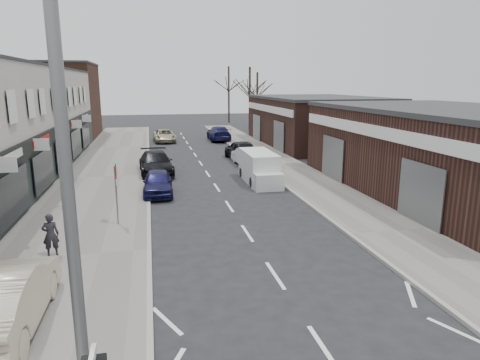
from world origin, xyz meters
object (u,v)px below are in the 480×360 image
street_lamp (84,198)px  warning_sign (116,176)px  sedan_on_pavement (3,298)px  parked_car_right_b (241,150)px  parked_car_left_c (164,136)px  parked_car_left_b (156,163)px  parked_car_left_a (158,183)px  pedestrian (51,235)px  parked_car_right_c (219,133)px  white_van (259,168)px  parked_car_right_a (247,156)px

street_lamp → warning_sign: (-0.63, 12.80, -2.42)m
sedan_on_pavement → parked_car_right_b: (10.71, 22.63, -0.13)m
warning_sign → parked_car_left_c: warning_sign is taller
parked_car_left_b → parked_car_left_a: bearing=-93.0°
pedestrian → parked_car_right_c: (10.72, 30.07, -0.12)m
sedan_on_pavement → pedestrian: 4.62m
white_van → parked_car_left_c: size_ratio=1.04×
warning_sign → parked_car_left_b: size_ratio=0.52×
parked_car_left_a → parked_car_left_b: size_ratio=0.75×
parked_car_left_a → parked_car_left_c: parked_car_left_a is taller
pedestrian → parked_car_left_b: (3.82, 13.77, -0.13)m
parked_car_right_a → parked_car_right_b: 2.42m
white_van → parked_car_left_b: white_van is taller
parked_car_left_c → white_van: bearing=-78.7°
warning_sign → parked_car_right_a: size_ratio=0.66×
pedestrian → parked_car_left_c: (4.98, 30.07, -0.23)m
parked_car_left_a → parked_car_left_c: 21.87m
parked_car_right_a → white_van: bearing=81.4°
warning_sign → parked_car_left_a: (1.76, 5.12, -1.54)m
parked_car_right_b → parked_car_right_a: bearing=84.6°
white_van → pedestrian: size_ratio=3.18×
sedan_on_pavement → pedestrian: (0.13, 4.62, -0.04)m
warning_sign → parked_car_right_c: size_ratio=0.52×
street_lamp → parked_car_right_c: bearing=78.6°
white_van → parked_car_right_c: (0.70, 20.06, -0.12)m
parked_car_left_a → parked_car_right_c: parked_car_right_c is taller
parked_car_right_a → pedestrian: bearing=52.4°
street_lamp → sedan_on_pavement: size_ratio=1.65×
street_lamp → parked_car_left_c: bearing=86.7°
sedan_on_pavement → parked_car_left_b: sedan_on_pavement is taller
street_lamp → sedan_on_pavement: 6.89m
parked_car_left_b → parked_car_right_b: parked_car_right_b is taller
pedestrian → parked_car_left_a: (3.82, 8.23, -0.21)m
parked_car_left_a → street_lamp: bearing=-92.1°
sedan_on_pavement → street_lamp: bearing=119.5°
parked_car_left_c → parked_car_right_c: bearing=-2.8°
street_lamp → parked_car_right_b: (7.88, 27.70, -3.83)m
parked_car_left_a → parked_car_left_c: size_ratio=0.84×
parked_car_left_b → parked_car_right_c: parked_car_right_c is taller
street_lamp → parked_car_left_b: 23.81m
parked_car_left_a → parked_car_right_c: bearing=74.0°
sedan_on_pavement → white_van: bearing=-124.4°
parked_car_left_b → white_van: bearing=-34.3°
parked_car_left_b → parked_car_right_b: (6.76, 4.24, 0.04)m
white_van → parked_car_right_c: white_van is taller
white_van → parked_car_left_b: (-6.20, 3.76, -0.13)m
parked_car_left_c → parked_car_right_c: (5.74, 0.00, 0.12)m
pedestrian → parked_car_right_a: bearing=-132.0°
street_lamp → parked_car_right_c: 40.75m
white_van → parked_car_left_c: 20.69m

